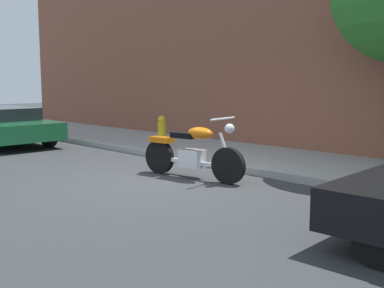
# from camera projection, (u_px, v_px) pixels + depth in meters

# --- Properties ---
(ground_plane) EXTENTS (60.00, 60.00, 0.00)m
(ground_plane) POSITION_uv_depth(u_px,v_px,m) (158.00, 182.00, 8.18)
(ground_plane) COLOR #303335
(sidewalk) EXTENTS (25.62, 2.75, 0.14)m
(sidewalk) POSITION_uv_depth(u_px,v_px,m) (264.00, 159.00, 10.29)
(sidewalk) COLOR #9A9A9A
(sidewalk) RESTS_ON ground
(building_facade) EXTENTS (25.62, 0.50, 7.16)m
(building_facade) POSITION_uv_depth(u_px,v_px,m) (309.00, 2.00, 10.96)
(building_facade) COLOR brown
(building_facade) RESTS_ON ground
(motorcycle) EXTENTS (2.19, 0.70, 1.13)m
(motorcycle) POSITION_uv_depth(u_px,v_px,m) (192.00, 153.00, 8.47)
(motorcycle) COLOR black
(motorcycle) RESTS_ON ground
(fire_hydrant) EXTENTS (0.20, 0.20, 0.91)m
(fire_hydrant) POSITION_uv_depth(u_px,v_px,m) (162.00, 134.00, 11.66)
(fire_hydrant) COLOR gold
(fire_hydrant) RESTS_ON ground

